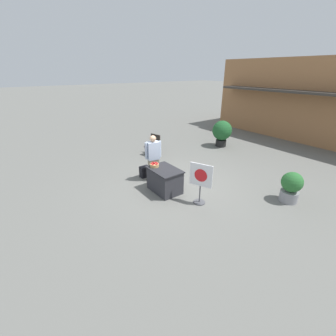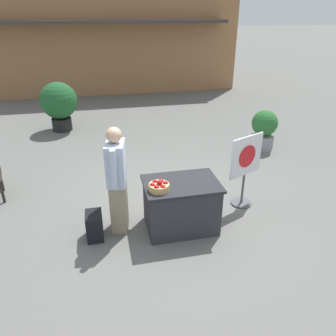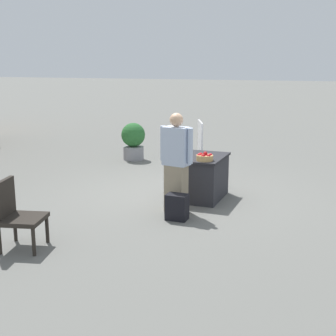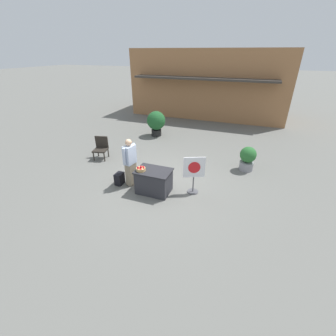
{
  "view_description": "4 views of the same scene",
  "coord_description": "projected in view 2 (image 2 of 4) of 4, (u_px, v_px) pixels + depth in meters",
  "views": [
    {
      "loc": [
        5.39,
        -4.31,
        3.73
      ],
      "look_at": [
        -0.11,
        -0.28,
        0.73
      ],
      "focal_mm": 24.0,
      "sensor_mm": 36.0,
      "label": 1
    },
    {
      "loc": [
        -1.09,
        -4.64,
        3.13
      ],
      "look_at": [
        -0.19,
        -0.57,
        1.09
      ],
      "focal_mm": 35.0,
      "sensor_mm": 36.0,
      "label": 2
    },
    {
      "loc": [
        -8.04,
        -2.94,
        2.47
      ],
      "look_at": [
        -0.43,
        -0.01,
        0.63
      ],
      "focal_mm": 50.0,
      "sensor_mm": 36.0,
      "label": 3
    },
    {
      "loc": [
        2.69,
        -6.24,
        4.18
      ],
      "look_at": [
        0.39,
        -0.16,
        0.78
      ],
      "focal_mm": 24.0,
      "sensor_mm": 36.0,
      "label": 4
    }
  ],
  "objects": [
    {
      "name": "potted_plant_far_right",
      "position": [
        264.0,
        129.0,
        7.89
      ],
      "size": [
        0.62,
        0.62,
        0.96
      ],
      "color": "gray",
      "rests_on": "ground_plane"
    },
    {
      "name": "ground_plane",
      "position": [
        172.0,
        209.0,
        5.66
      ],
      "size": [
        120.0,
        120.0,
        0.0
      ],
      "primitive_type": "plane",
      "color": "slate"
    },
    {
      "name": "display_table",
      "position": [
        181.0,
        205.0,
        5.04
      ],
      "size": [
        1.13,
        0.79,
        0.79
      ],
      "color": "#2D2D33",
      "rests_on": "ground_plane"
    },
    {
      "name": "potted_plant_near_right",
      "position": [
        59.0,
        103.0,
        8.98
      ],
      "size": [
        1.0,
        1.0,
        1.35
      ],
      "color": "black",
      "rests_on": "ground_plane"
    },
    {
      "name": "storefront_building",
      "position": [
        104.0,
        33.0,
        13.91
      ],
      "size": [
        10.32,
        5.05,
        4.34
      ],
      "color": "#9E6B42",
      "rests_on": "ground_plane"
    },
    {
      "name": "poster_board",
      "position": [
        245.0,
        167.0,
        5.5
      ],
      "size": [
        0.65,
        0.36,
        1.28
      ],
      "rotation": [
        0.0,
        0.0,
        -1.16
      ],
      "color": "#4C4C51",
      "rests_on": "ground_plane"
    },
    {
      "name": "person_visitor",
      "position": [
        117.0,
        180.0,
        4.81
      ],
      "size": [
        0.33,
        0.6,
        1.67
      ],
      "rotation": [
        0.0,
        0.0,
        -0.18
      ],
      "color": "gray",
      "rests_on": "ground_plane"
    },
    {
      "name": "backpack",
      "position": [
        95.0,
        226.0,
        4.88
      ],
      "size": [
        0.24,
        0.34,
        0.42
      ],
      "color": "black",
      "rests_on": "ground_plane"
    },
    {
      "name": "apple_basket",
      "position": [
        159.0,
        186.0,
        4.63
      ],
      "size": [
        0.29,
        0.29,
        0.16
      ],
      "color": "tan",
      "rests_on": "display_table"
    }
  ]
}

